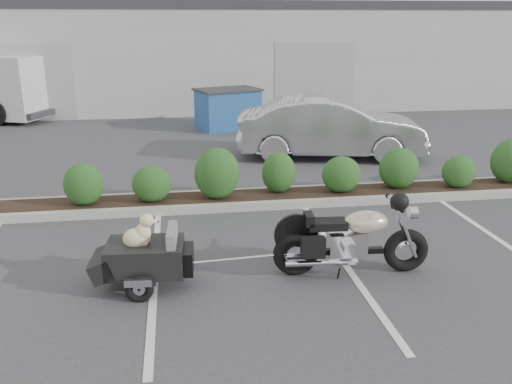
{
  "coord_description": "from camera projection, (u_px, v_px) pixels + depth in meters",
  "views": [
    {
      "loc": [
        -1.12,
        -7.54,
        3.36
      ],
      "look_at": [
        0.09,
        0.53,
        0.75
      ],
      "focal_mm": 38.0,
      "sensor_mm": 36.0,
      "label": 1
    }
  ],
  "objects": [
    {
      "name": "ground",
      "position": [
        255.0,
        249.0,
        8.29
      ],
      "size": [
        90.0,
        90.0,
        0.0
      ],
      "primitive_type": "plane",
      "color": "#38383A",
      "rests_on": "ground"
    },
    {
      "name": "planter_kerb",
      "position": [
        289.0,
        197.0,
        10.48
      ],
      "size": [
        12.0,
        1.0,
        0.15
      ],
      "primitive_type": "cube",
      "color": "#9E9E93",
      "rests_on": "ground"
    },
    {
      "name": "building",
      "position": [
        198.0,
        52.0,
        23.69
      ],
      "size": [
        26.0,
        10.0,
        4.0
      ],
      "primitive_type": "cube",
      "color": "#9EA099",
      "rests_on": "ground"
    },
    {
      "name": "motorcycle",
      "position": [
        352.0,
        240.0,
        7.36
      ],
      "size": [
        2.17,
        0.73,
        1.25
      ],
      "rotation": [
        0.0,
        0.0,
        -0.07
      ],
      "color": "black",
      "rests_on": "ground"
    },
    {
      "name": "pet_trailer",
      "position": [
        144.0,
        256.0,
        7.0
      ],
      "size": [
        1.74,
        0.97,
        1.03
      ],
      "rotation": [
        0.0,
        0.0,
        -0.07
      ],
      "color": "black",
      "rests_on": "ground"
    },
    {
      "name": "sedan",
      "position": [
        330.0,
        127.0,
        13.62
      ],
      "size": [
        4.87,
        2.47,
        1.53
      ],
      "primitive_type": "imported",
      "rotation": [
        0.0,
        0.0,
        1.38
      ],
      "color": "silver",
      "rests_on": "ground"
    },
    {
      "name": "dumpster",
      "position": [
        228.0,
        108.0,
        17.29
      ],
      "size": [
        2.26,
        1.88,
        1.27
      ],
      "rotation": [
        0.0,
        0.0,
        0.34
      ],
      "color": "#1C4C8D",
      "rests_on": "ground"
    }
  ]
}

